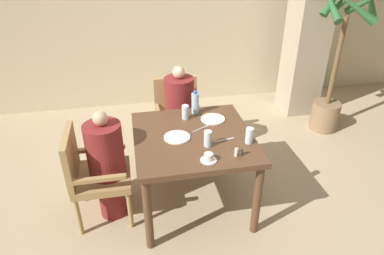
{
  "coord_description": "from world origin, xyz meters",
  "views": [
    {
      "loc": [
        -0.5,
        -2.54,
        2.34
      ],
      "look_at": [
        0.0,
        0.05,
        0.82
      ],
      "focal_mm": 32.0,
      "sensor_mm": 36.0,
      "label": 1
    }
  ],
  "objects_px": {
    "water_bottle": "(195,103)",
    "diner_in_left_chair": "(107,165)",
    "plate_main_left": "(213,119)",
    "teacup_with_saucer": "(209,158)",
    "chair_left_side": "(92,171)",
    "glass_tall_near": "(208,139)",
    "potted_palm": "(335,72)",
    "plate_main_right": "(177,137)",
    "glass_tall_far": "(249,136)",
    "chair_far_side": "(178,115)",
    "glass_tall_mid": "(185,112)",
    "diner_in_far_chair": "(179,114)"
  },
  "relations": [
    {
      "from": "chair_far_side",
      "to": "plate_main_right",
      "type": "distance_m",
      "value": 0.99
    },
    {
      "from": "plate_main_left",
      "to": "glass_tall_far",
      "type": "relative_size",
      "value": 1.66
    },
    {
      "from": "teacup_with_saucer",
      "to": "glass_tall_near",
      "type": "xyz_separation_m",
      "value": [
        0.04,
        0.21,
        0.04
      ]
    },
    {
      "from": "potted_palm",
      "to": "plate_main_left",
      "type": "distance_m",
      "value": 1.98
    },
    {
      "from": "glass_tall_near",
      "to": "diner_in_left_chair",
      "type": "bearing_deg",
      "value": 167.66
    },
    {
      "from": "water_bottle",
      "to": "plate_main_left",
      "type": "bearing_deg",
      "value": -50.94
    },
    {
      "from": "glass_tall_mid",
      "to": "teacup_with_saucer",
      "type": "bearing_deg",
      "value": -85.4
    },
    {
      "from": "chair_far_side",
      "to": "plate_main_right",
      "type": "bearing_deg",
      "value": -98.9
    },
    {
      "from": "glass_tall_far",
      "to": "diner_in_left_chair",
      "type": "bearing_deg",
      "value": 170.38
    },
    {
      "from": "diner_in_left_chair",
      "to": "teacup_with_saucer",
      "type": "xyz_separation_m",
      "value": [
        0.82,
        -0.4,
        0.24
      ]
    },
    {
      "from": "diner_in_far_chair",
      "to": "teacup_with_saucer",
      "type": "bearing_deg",
      "value": -87.83
    },
    {
      "from": "diner_in_far_chair",
      "to": "teacup_with_saucer",
      "type": "relative_size",
      "value": 8.72
    },
    {
      "from": "potted_palm",
      "to": "plate_main_right",
      "type": "xyz_separation_m",
      "value": [
        -2.17,
        -1.11,
        -0.03
      ]
    },
    {
      "from": "glass_tall_near",
      "to": "water_bottle",
      "type": "bearing_deg",
      "value": 88.59
    },
    {
      "from": "potted_palm",
      "to": "water_bottle",
      "type": "height_order",
      "value": "potted_palm"
    },
    {
      "from": "teacup_with_saucer",
      "to": "diner_in_far_chair",
      "type": "bearing_deg",
      "value": 92.17
    },
    {
      "from": "chair_left_side",
      "to": "plate_main_left",
      "type": "distance_m",
      "value": 1.21
    },
    {
      "from": "chair_left_side",
      "to": "water_bottle",
      "type": "distance_m",
      "value": 1.16
    },
    {
      "from": "diner_in_far_chair",
      "to": "glass_tall_mid",
      "type": "xyz_separation_m",
      "value": [
        -0.01,
        -0.46,
        0.26
      ]
    },
    {
      "from": "chair_far_side",
      "to": "potted_palm",
      "type": "height_order",
      "value": "potted_palm"
    },
    {
      "from": "teacup_with_saucer",
      "to": "glass_tall_near",
      "type": "bearing_deg",
      "value": 78.5
    },
    {
      "from": "water_bottle",
      "to": "glass_tall_mid",
      "type": "relative_size",
      "value": 1.65
    },
    {
      "from": "potted_palm",
      "to": "diner_in_far_chair",
      "type": "bearing_deg",
      "value": -171.11
    },
    {
      "from": "potted_palm",
      "to": "glass_tall_mid",
      "type": "height_order",
      "value": "potted_palm"
    },
    {
      "from": "plate_main_left",
      "to": "teacup_with_saucer",
      "type": "distance_m",
      "value": 0.68
    },
    {
      "from": "chair_left_side",
      "to": "plate_main_right",
      "type": "xyz_separation_m",
      "value": [
        0.76,
        -0.01,
        0.27
      ]
    },
    {
      "from": "plate_main_right",
      "to": "glass_tall_near",
      "type": "xyz_separation_m",
      "value": [
        0.23,
        -0.17,
        0.06
      ]
    },
    {
      "from": "diner_in_far_chair",
      "to": "potted_palm",
      "type": "relative_size",
      "value": 0.58
    },
    {
      "from": "diner_in_left_chair",
      "to": "water_bottle",
      "type": "relative_size",
      "value": 4.68
    },
    {
      "from": "glass_tall_near",
      "to": "chair_left_side",
      "type": "bearing_deg",
      "value": 169.32
    },
    {
      "from": "teacup_with_saucer",
      "to": "glass_tall_mid",
      "type": "relative_size",
      "value": 0.93
    },
    {
      "from": "plate_main_left",
      "to": "chair_left_side",
      "type": "bearing_deg",
      "value": -167.68
    },
    {
      "from": "diner_in_far_chair",
      "to": "glass_tall_near",
      "type": "relative_size",
      "value": 8.11
    },
    {
      "from": "plate_main_right",
      "to": "glass_tall_mid",
      "type": "distance_m",
      "value": 0.37
    },
    {
      "from": "diner_in_left_chair",
      "to": "water_bottle",
      "type": "bearing_deg",
      "value": 25.82
    },
    {
      "from": "chair_far_side",
      "to": "plate_main_left",
      "type": "xyz_separation_m",
      "value": [
        0.24,
        -0.67,
        0.27
      ]
    },
    {
      "from": "plate_main_left",
      "to": "glass_tall_near",
      "type": "xyz_separation_m",
      "value": [
        -0.15,
        -0.44,
        0.06
      ]
    },
    {
      "from": "chair_far_side",
      "to": "glass_tall_mid",
      "type": "bearing_deg",
      "value": -91.25
    },
    {
      "from": "chair_left_side",
      "to": "diner_in_left_chair",
      "type": "relative_size",
      "value": 0.83
    },
    {
      "from": "glass_tall_near",
      "to": "glass_tall_far",
      "type": "relative_size",
      "value": 1.0
    },
    {
      "from": "chair_left_side",
      "to": "plate_main_left",
      "type": "relative_size",
      "value": 3.88
    },
    {
      "from": "water_bottle",
      "to": "diner_in_left_chair",
      "type": "bearing_deg",
      "value": -154.18
    },
    {
      "from": "plate_main_left",
      "to": "glass_tall_near",
      "type": "relative_size",
      "value": 1.66
    },
    {
      "from": "potted_palm",
      "to": "plate_main_right",
      "type": "distance_m",
      "value": 2.44
    },
    {
      "from": "teacup_with_saucer",
      "to": "plate_main_left",
      "type": "bearing_deg",
      "value": 73.13
    },
    {
      "from": "plate_main_left",
      "to": "glass_tall_far",
      "type": "bearing_deg",
      "value": -66.06
    },
    {
      "from": "diner_in_left_chair",
      "to": "diner_in_far_chair",
      "type": "xyz_separation_m",
      "value": [
        0.77,
        0.78,
        0.03
      ]
    },
    {
      "from": "chair_left_side",
      "to": "glass_tall_near",
      "type": "distance_m",
      "value": 1.07
    },
    {
      "from": "plate_main_right",
      "to": "glass_tall_far",
      "type": "distance_m",
      "value": 0.63
    },
    {
      "from": "glass_tall_mid",
      "to": "glass_tall_far",
      "type": "xyz_separation_m",
      "value": [
        0.46,
        -0.53,
        0.0
      ]
    }
  ]
}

